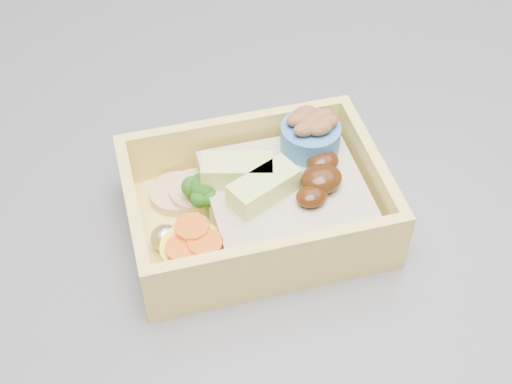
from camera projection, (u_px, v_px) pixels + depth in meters
name	position (u px, v px, depth m)	size (l,w,h in m)	color
bento_box	(263.00, 200.00, 0.46)	(0.18, 0.14, 0.06)	#ECD461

